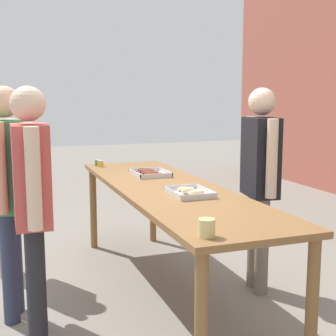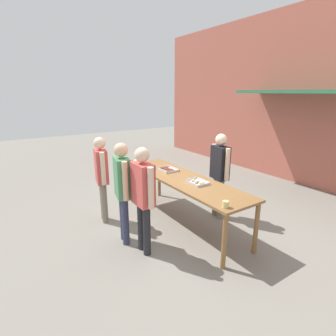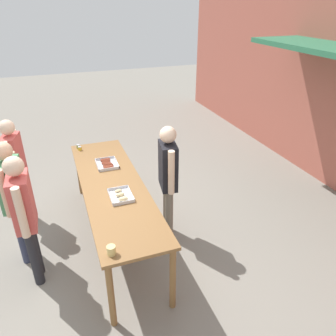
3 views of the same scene
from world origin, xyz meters
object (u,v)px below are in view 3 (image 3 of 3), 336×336
Objects in this scene: condiment_jar_ketchup at (80,148)px; person_server_behind_table at (168,173)px; food_tray_buns at (121,196)px; person_customer_with_cup at (24,211)px; beer_cup at (111,250)px; person_customer_waiting_in_line at (13,193)px; food_tray_sausages at (107,164)px; condiment_jar_mustard at (78,146)px; person_customer_holding_hotdog at (15,163)px.

person_server_behind_table is (1.41, 1.00, 0.08)m from condiment_jar_ketchup.
food_tray_buns is 1.10m from person_customer_with_cup.
food_tray_buns is 1.00m from beer_cup.
condiment_jar_ketchup is 0.04× the size of person_customer_waiting_in_line.
person_customer_waiting_in_line is (-0.43, -0.13, 0.01)m from person_customer_with_cup.
condiment_jar_ketchup is at bearing -155.10° from food_tray_sausages.
person_customer_holding_hotdog is (0.43, -0.92, 0.06)m from condiment_jar_mustard.
person_customer_holding_hotdog is (-2.21, -0.94, 0.05)m from beer_cup.
condiment_jar_mustard is 1.02m from person_customer_holding_hotdog.
condiment_jar_ketchup is at bearing -169.01° from food_tray_buns.
person_server_behind_table is 1.02× the size of person_customer_holding_hotdog.
person_server_behind_table is at bearing 105.66° from food_tray_buns.
condiment_jar_ketchup is at bearing -135.20° from person_server_behind_table.
beer_cup is 0.06× the size of person_customer_with_cup.
beer_cup reaches higher than food_tray_sausages.
condiment_jar_ketchup is 0.04× the size of person_customer_with_cup.
person_server_behind_table is (-0.19, 0.69, 0.09)m from food_tray_buns.
person_customer_with_cup is at bearing -25.04° from condiment_jar_ketchup.
food_tray_buns is 0.72m from person_server_behind_table.
person_customer_waiting_in_line is (1.24, -0.91, 0.08)m from condiment_jar_ketchup.
person_customer_with_cup reaches higher than condiment_jar_mustard.
food_tray_buns is 1.28m from person_customer_waiting_in_line.
condiment_jar_ketchup is at bearing -24.50° from person_customer_with_cup.
food_tray_sausages is 1.01m from person_server_behind_table.
food_tray_buns is 1.64m from condiment_jar_ketchup.
condiment_jar_mustard is at bearing -23.12° from person_customer_with_cup.
food_tray_sausages is 4.04× the size of beer_cup.
beer_cup is at bearing 0.32° from condiment_jar_mustard.
person_customer_holding_hotdog reaches higher than condiment_jar_mustard.
condiment_jar_mustard is (-0.76, -0.32, 0.02)m from food_tray_sausages.
food_tray_buns is 0.22× the size of person_customer_waiting_in_line.
person_server_behind_table is at bearing 139.01° from beer_cup.
person_customer_waiting_in_line reaches higher than beer_cup.
person_server_behind_table is (-1.15, 1.00, 0.07)m from beer_cup.
food_tray_sausages is 1.03× the size of food_tray_buns.
person_customer_holding_hotdog reaches higher than food_tray_sausages.
food_tray_sausages is 0.93m from food_tray_buns.
person_customer_holding_hotdog is at bearing -104.58° from food_tray_sausages.
food_tray_buns is at bearing -94.23° from person_customer_waiting_in_line.
person_server_behind_table is 1.00× the size of person_customer_waiting_in_line.
condiment_jar_mustard reaches higher than food_tray_sausages.
person_server_behind_table reaches higher than person_customer_with_cup.
person_customer_holding_hotdog is at bearing 13.74° from person_customer_waiting_in_line.
person_customer_with_cup reaches higher than food_tray_sausages.
person_customer_holding_hotdog is (-0.32, -1.25, 0.08)m from food_tray_sausages.
food_tray_buns is at bearing -64.79° from person_server_behind_table.
food_tray_buns is at bearing -124.00° from person_customer_holding_hotdog.
person_customer_waiting_in_line is at bearing -36.32° from condiment_jar_ketchup.
food_tray_buns is 0.22× the size of person_server_behind_table.
condiment_jar_ketchup is (-1.61, -0.31, 0.01)m from food_tray_buns.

